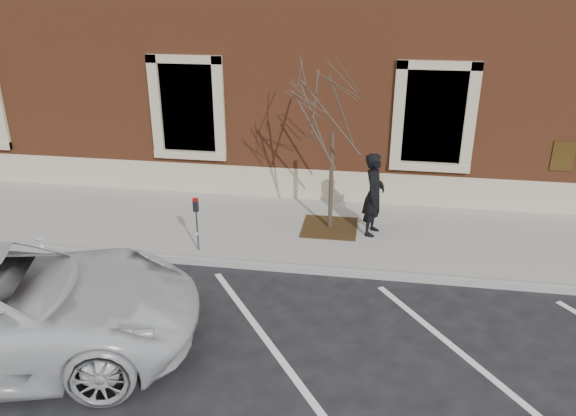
# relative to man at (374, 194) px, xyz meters

# --- Properties ---
(ground) EXTENTS (120.00, 120.00, 0.00)m
(ground) POSITION_rel_man_xyz_m (-1.72, -1.70, -1.08)
(ground) COLOR #28282B
(ground) RESTS_ON ground
(sidewalk_near) EXTENTS (40.00, 3.50, 0.15)m
(sidewalk_near) POSITION_rel_man_xyz_m (-1.72, 0.05, -1.00)
(sidewalk_near) COLOR gray
(sidewalk_near) RESTS_ON ground
(curb_near) EXTENTS (40.00, 0.12, 0.15)m
(curb_near) POSITION_rel_man_xyz_m (-1.72, -1.75, -1.00)
(curb_near) COLOR #9E9E99
(curb_near) RESTS_ON ground
(parking_stripes) EXTENTS (28.00, 4.40, 0.01)m
(parking_stripes) POSITION_rel_man_xyz_m (-1.72, -3.90, -1.07)
(parking_stripes) COLOR silver
(parking_stripes) RESTS_ON ground
(building_civic) EXTENTS (40.00, 8.62, 8.00)m
(building_civic) POSITION_rel_man_xyz_m (-1.72, 6.04, 2.92)
(building_civic) COLOR brown
(building_civic) RESTS_ON ground
(man) EXTENTS (0.60, 0.77, 1.85)m
(man) POSITION_rel_man_xyz_m (0.00, 0.00, 0.00)
(man) COLOR black
(man) RESTS_ON sidewalk_near
(parking_meter) EXTENTS (0.11, 0.08, 1.17)m
(parking_meter) POSITION_rel_man_xyz_m (-3.57, -1.41, -0.11)
(parking_meter) COLOR #595B60
(parking_meter) RESTS_ON sidewalk_near
(tree_grate) EXTENTS (1.23, 1.23, 0.03)m
(tree_grate) POSITION_rel_man_xyz_m (-0.95, 0.11, -0.91)
(tree_grate) COLOR #432C15
(tree_grate) RESTS_ON sidewalk_near
(sapling) EXTENTS (2.43, 2.43, 4.06)m
(sapling) POSITION_rel_man_xyz_m (-0.95, 0.11, 1.91)
(sapling) COLOR #3E2F25
(sapling) RESTS_ON sidewalk_near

